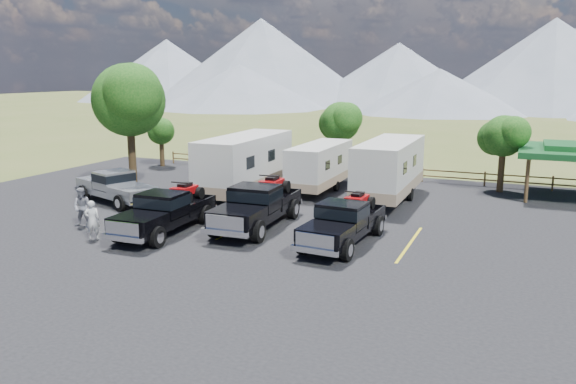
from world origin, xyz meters
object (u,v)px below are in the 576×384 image
at_px(trailer_center, 320,167).
at_px(person_a, 92,220).
at_px(tree_big_nw, 129,100).
at_px(rig_right, 344,221).
at_px(rig_left, 166,210).
at_px(trailer_right, 389,170).
at_px(trailer_left, 245,165).
at_px(person_b, 82,207).
at_px(rig_center, 258,204).
at_px(pickup_silver, 116,186).
at_px(pavilion, 576,151).

relative_size(trailer_center, person_a, 4.74).
distance_m(tree_big_nw, rig_right, 17.62).
relative_size(rig_left, person_a, 3.66).
distance_m(trailer_center, trailer_right, 4.69).
xyz_separation_m(trailer_left, person_b, (-3.99, -9.17, -0.94)).
bearing_deg(person_b, rig_center, 5.21).
bearing_deg(trailer_center, rig_center, -89.23).
height_order(rig_left, person_b, rig_left).
bearing_deg(pickup_silver, trailer_right, 134.82).
bearing_deg(person_b, trailer_center, 41.00).
bearing_deg(person_a, trailer_left, -139.07).
bearing_deg(pickup_silver, rig_center, 101.01).
relative_size(tree_big_nw, trailer_right, 0.80).
height_order(pickup_silver, person_a, pickup_silver).
xyz_separation_m(trailer_right, person_b, (-12.13, -11.27, -0.86)).
height_order(tree_big_nw, rig_right, tree_big_nw).
height_order(trailer_left, trailer_right, trailer_left).
bearing_deg(trailer_center, pavilion, 15.51).
distance_m(rig_left, pickup_silver, 7.21).
xyz_separation_m(trailer_center, trailer_right, (4.57, -1.00, 0.28)).
relative_size(trailer_center, trailer_right, 0.84).
bearing_deg(tree_big_nw, rig_left, -44.07).
bearing_deg(rig_left, person_a, -137.70).
bearing_deg(trailer_center, person_a, -112.49).
relative_size(trailer_left, pickup_silver, 1.63).
xyz_separation_m(tree_big_nw, rig_left, (7.83, -7.58, -4.53)).
height_order(rig_left, trailer_center, trailer_center).
height_order(pavilion, rig_left, pavilion).
distance_m(tree_big_nw, trailer_left, 8.49).
relative_size(pavilion, rig_center, 0.90).
xyz_separation_m(rig_left, rig_center, (3.49, 2.45, 0.08)).
bearing_deg(person_a, pavilion, -176.41).
xyz_separation_m(tree_big_nw, trailer_left, (7.60, 0.84, -3.68)).
bearing_deg(rig_center, rig_right, -13.93).
relative_size(person_a, person_b, 0.93).
bearing_deg(rig_right, person_b, -165.95).
bearing_deg(pickup_silver, person_a, 51.15).
bearing_deg(trailer_right, person_b, -137.35).
distance_m(rig_center, pickup_silver, 9.68).
bearing_deg(pavilion, trailer_right, -152.83).
distance_m(tree_big_nw, trailer_center, 12.52).
xyz_separation_m(pickup_silver, person_a, (3.78, -6.10, -0.07)).
distance_m(trailer_center, person_b, 14.43).
distance_m(person_a, person_b, 2.42).
bearing_deg(trailer_left, person_a, -102.33).
bearing_deg(pickup_silver, trailer_center, 148.47).
height_order(pavilion, trailer_center, pavilion).
bearing_deg(trailer_left, rig_center, -59.34).
relative_size(pavilion, trailer_center, 0.75).
distance_m(trailer_left, person_b, 10.05).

